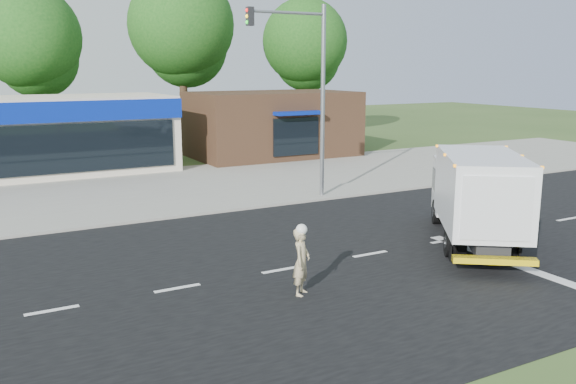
% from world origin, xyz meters
% --- Properties ---
extents(ground, '(120.00, 120.00, 0.00)m').
position_xyz_m(ground, '(0.00, 0.00, 0.00)').
color(ground, '#385123').
rests_on(ground, ground).
extents(road_asphalt, '(60.00, 14.00, 0.02)m').
position_xyz_m(road_asphalt, '(0.00, 0.00, 0.00)').
color(road_asphalt, black).
rests_on(road_asphalt, ground).
extents(sidewalk, '(60.00, 2.40, 0.12)m').
position_xyz_m(sidewalk, '(0.00, 8.20, 0.06)').
color(sidewalk, gray).
rests_on(sidewalk, ground).
extents(parking_apron, '(60.00, 9.00, 0.02)m').
position_xyz_m(parking_apron, '(0.00, 14.00, 0.01)').
color(parking_apron, gray).
rests_on(parking_apron, ground).
extents(lane_markings, '(55.20, 7.00, 0.01)m').
position_xyz_m(lane_markings, '(1.35, -1.35, 0.02)').
color(lane_markings, silver).
rests_on(lane_markings, road_asphalt).
extents(ems_box_truck, '(5.62, 6.67, 2.99)m').
position_xyz_m(ems_box_truck, '(3.49, -0.70, 1.72)').
color(ems_box_truck, black).
rests_on(ems_box_truck, ground).
extents(emergency_worker, '(0.72, 0.72, 1.80)m').
position_xyz_m(emergency_worker, '(-3.44, -1.84, 0.88)').
color(emergency_worker, tan).
rests_on(emergency_worker, ground).
extents(brown_storefront, '(10.00, 6.70, 4.00)m').
position_xyz_m(brown_storefront, '(7.00, 19.98, 2.00)').
color(brown_storefront, '#382316').
rests_on(brown_storefront, ground).
extents(traffic_signal_pole, '(3.51, 0.25, 8.00)m').
position_xyz_m(traffic_signal_pole, '(2.35, 7.60, 4.92)').
color(traffic_signal_pole, gray).
rests_on(traffic_signal_pole, ground).
extents(background_trees, '(36.77, 7.39, 12.10)m').
position_xyz_m(background_trees, '(-0.85, 28.16, 7.38)').
color(background_trees, '#332114').
rests_on(background_trees, ground).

